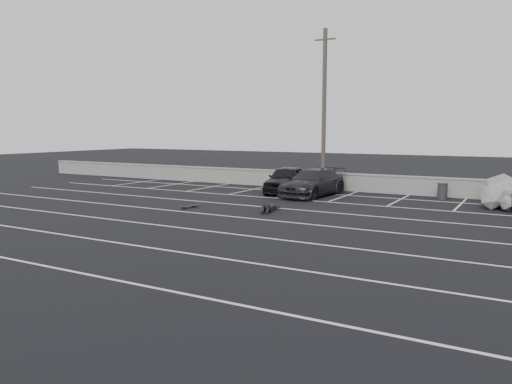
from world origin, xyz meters
The scene contains 9 objects.
ground centered at (0.00, 0.00, 0.00)m, with size 120.00×120.00×0.00m, color black.
seawall centered at (0.00, 14.00, 0.55)m, with size 50.00×0.45×1.06m.
stall_lines centered at (-0.08, 4.41, 0.00)m, with size 36.00×20.05×0.01m.
car_left centered at (-2.47, 11.37, 0.78)m, with size 1.85×4.59×1.56m, color black.
car_right centered at (-0.62, 10.87, 0.74)m, with size 2.07×5.10×1.48m, color black.
utility_pole centered at (-0.94, 13.20, 4.79)m, with size 1.26×0.25×9.46m.
trash_bin centered at (5.89, 12.99, 0.43)m, with size 0.71×0.71×0.85m.
person centered at (-0.33, 5.23, 0.23)m, with size 1.47×2.42×0.45m, color black, non-canonical shape.
skateboard centered at (-3.94, 3.99, 0.08)m, with size 0.41×0.92×0.11m.
Camera 1 is at (10.11, -14.60, 3.65)m, focal length 35.00 mm.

